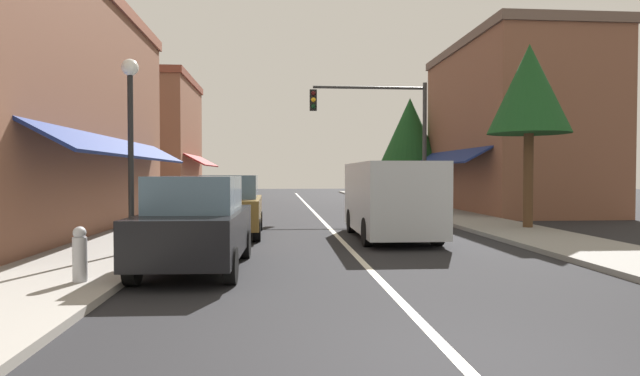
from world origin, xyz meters
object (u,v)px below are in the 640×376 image
Objects in this scene: parked_car_second_left at (231,206)px; tree_right_near at (529,90)px; tree_right_far at (410,133)px; traffic_signal_mast_arm at (386,124)px; van_in_lane at (390,198)px; fire_hydrant at (80,254)px; parked_car_nearest_left at (196,224)px; street_lamp_left_near at (130,122)px.

tree_right_near is at bearing 3.00° from parked_car_second_left.
tree_right_far is at bearing 91.45° from tree_right_near.
traffic_signal_mast_arm is at bearing 114.59° from tree_right_near.
fire_hydrant is at bearing -135.36° from van_in_lane.
tree_right_far is at bearing 66.80° from parked_car_nearest_left.
tree_right_near is at bearing -88.55° from tree_right_far.
tree_right_near is at bearing 34.45° from fire_hydrant.
tree_right_far reaches higher than street_lamp_left_near.
tree_right_near reaches higher than van_in_lane.
tree_right_near is 13.92m from fire_hydrant.
tree_right_far reaches higher than parked_car_nearest_left.
tree_right_near reaches higher than parked_car_second_left.
traffic_signal_mast_arm is 13.83m from street_lamp_left_near.
traffic_signal_mast_arm is (6.29, 12.94, 3.11)m from parked_car_nearest_left.
fire_hydrant is at bearing -134.77° from parked_car_nearest_left.
van_in_lane is at bearing 45.77° from parked_car_nearest_left.
tree_right_near is (11.07, 4.41, 1.51)m from street_lamp_left_near.
tree_right_near reaches higher than parked_car_nearest_left.
street_lamp_left_near is (-7.92, -11.29, -1.06)m from traffic_signal_mast_arm.
fire_hydrant is (-6.26, -6.04, -0.60)m from van_in_lane.
fire_hydrant is at bearing -118.59° from traffic_signal_mast_arm.
street_lamp_left_near is (-6.30, -2.89, 1.78)m from van_in_lane.
parked_car_nearest_left and parked_car_second_left have the same top height.
traffic_signal_mast_arm reaches higher than parked_car_second_left.
tree_right_near is (9.27, 0.58, 3.56)m from parked_car_second_left.
parked_car_second_left is 0.96× the size of street_lamp_left_near.
tree_right_far is 23.96m from fire_hydrant.
tree_right_near reaches higher than street_lamp_left_near.
parked_car_nearest_left is 0.71× the size of traffic_signal_mast_arm.
parked_car_nearest_left is 11.77m from tree_right_near.
traffic_signal_mast_arm is at bearing -112.72° from tree_right_far.
street_lamp_left_near is at bearing 90.81° from fire_hydrant.
street_lamp_left_near reaches higher than parked_car_nearest_left.
parked_car_nearest_left reaches higher than fire_hydrant.
street_lamp_left_near is at bearing -115.77° from parked_car_second_left.
parked_car_second_left is 4.61m from van_in_lane.
tree_right_near is (3.15, -6.88, 0.45)m from traffic_signal_mast_arm.
tree_right_far reaches higher than tree_right_near.
tree_right_far is (9.10, 19.64, 3.25)m from parked_car_nearest_left.
traffic_signal_mast_arm is 1.36× the size of street_lamp_left_near.
parked_car_second_left is at bearing -176.41° from tree_right_near.
street_lamp_left_near reaches higher than parked_car_second_left.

